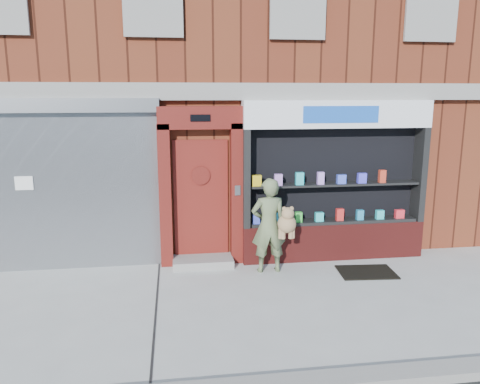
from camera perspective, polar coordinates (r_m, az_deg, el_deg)
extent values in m
plane|color=#9E9E99|center=(7.30, 2.39, -13.36)|extent=(80.00, 80.00, 0.00)
cube|color=#5C2415|center=(12.58, -2.59, 15.92)|extent=(12.00, 8.00, 8.00)
cube|color=gray|center=(8.49, 0.18, 12.15)|extent=(12.00, 0.16, 0.30)
cube|color=gray|center=(8.78, -19.61, -0.05)|extent=(3.00, 0.10, 2.80)
cube|color=slate|center=(8.56, -20.40, 9.88)|extent=(3.10, 0.30, 0.24)
cube|color=white|center=(8.88, -24.84, 0.98)|extent=(0.30, 0.01, 0.24)
cube|color=#52120E|center=(8.54, -9.10, -0.50)|extent=(0.22, 0.28, 2.60)
cube|color=#52120E|center=(8.61, -0.43, -0.25)|extent=(0.22, 0.28, 2.60)
cube|color=#52120E|center=(8.37, -4.91, 9.03)|extent=(1.50, 0.28, 0.40)
cube|color=black|center=(8.22, -4.85, 8.98)|extent=(0.35, 0.01, 0.12)
cube|color=#601711|center=(8.68, -4.78, -0.87)|extent=(1.00, 0.06, 2.20)
cylinder|color=black|center=(8.55, -4.82, 2.01)|extent=(0.28, 0.02, 0.28)
cylinder|color=#52120E|center=(8.54, -4.81, 2.00)|extent=(0.34, 0.02, 0.34)
cube|color=gray|center=(8.74, -4.55, -8.47)|extent=(1.10, 0.55, 0.15)
cube|color=slate|center=(8.45, -0.29, 0.20)|extent=(0.10, 0.02, 0.18)
cube|color=maroon|center=(9.22, 11.16, -5.76)|extent=(3.50, 0.40, 0.70)
cube|color=black|center=(8.52, 0.69, 1.67)|extent=(0.12, 0.40, 1.80)
cube|color=black|center=(9.62, 21.01, 2.06)|extent=(0.12, 0.40, 1.80)
cube|color=black|center=(9.10, 11.09, 2.11)|extent=(3.30, 0.03, 1.80)
cube|color=black|center=(9.12, 11.25, -3.49)|extent=(3.20, 0.36, 0.06)
cube|color=black|center=(8.96, 11.44, 0.96)|extent=(3.20, 0.36, 0.04)
cube|color=white|center=(8.81, 11.79, 9.29)|extent=(3.50, 0.40, 0.50)
cube|color=#174BAD|center=(8.62, 12.25, 9.22)|extent=(1.40, 0.01, 0.30)
cube|color=blue|center=(8.64, 2.01, -3.34)|extent=(0.12, 0.09, 0.17)
cube|color=#27A0C6|center=(8.71, 4.60, -3.17)|extent=(0.12, 0.09, 0.19)
cube|color=green|center=(8.81, 7.15, -3.05)|extent=(0.13, 0.09, 0.19)
cube|color=#28C5CB|center=(8.92, 9.63, -3.00)|extent=(0.15, 0.09, 0.17)
cube|color=red|center=(9.04, 12.05, -2.70)|extent=(0.14, 0.09, 0.23)
cube|color=teal|center=(9.19, 14.40, -2.70)|extent=(0.13, 0.09, 0.19)
cube|color=#29C3CF|center=(9.35, 16.66, -2.65)|extent=(0.15, 0.09, 0.17)
cube|color=red|center=(9.52, 18.85, -2.54)|extent=(0.17, 0.09, 0.17)
cube|color=yellow|center=(8.48, 2.04, 1.40)|extent=(0.17, 0.09, 0.20)
cube|color=#B77CDF|center=(8.55, 4.68, 1.50)|extent=(0.14, 0.09, 0.21)
cube|color=#27B8C6|center=(8.65, 7.27, 1.63)|extent=(0.15, 0.09, 0.23)
cube|color=#BF8AF9|center=(8.76, 9.79, 1.68)|extent=(0.12, 0.09, 0.23)
cube|color=blue|center=(8.90, 12.24, 1.54)|extent=(0.16, 0.09, 0.17)
cube|color=#4644E8|center=(9.04, 14.63, 1.65)|extent=(0.16, 0.09, 0.19)
cube|color=red|center=(9.20, 16.94, 1.85)|extent=(0.12, 0.09, 0.24)
imported|color=#5B6A45|center=(8.24, 3.51, -4.09)|extent=(0.62, 0.42, 1.69)
sphere|color=olive|center=(8.11, 5.73, -3.87)|extent=(0.32, 0.32, 0.32)
sphere|color=olive|center=(8.01, 5.85, -2.63)|extent=(0.22, 0.22, 0.22)
sphere|color=olive|center=(7.97, 5.41, -2.05)|extent=(0.08, 0.08, 0.08)
sphere|color=olive|center=(8.00, 6.32, -2.02)|extent=(0.08, 0.08, 0.08)
cylinder|color=olive|center=(8.13, 4.96, -5.01)|extent=(0.08, 0.08, 0.19)
cylinder|color=olive|center=(8.18, 6.45, -4.93)|extent=(0.08, 0.08, 0.19)
cylinder|color=olive|center=(8.12, 5.30, -5.03)|extent=(0.08, 0.08, 0.19)
cylinder|color=olive|center=(8.15, 6.19, -4.99)|extent=(0.08, 0.08, 0.19)
cube|color=black|center=(8.70, 15.17, -9.40)|extent=(1.03, 0.76, 0.02)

